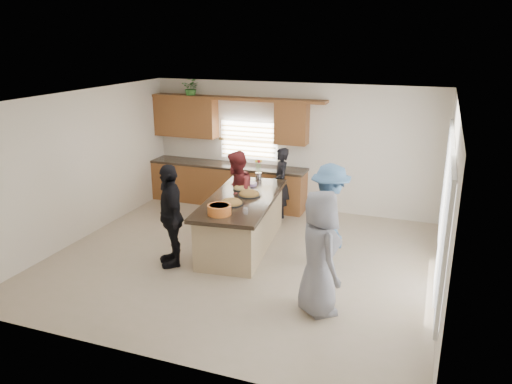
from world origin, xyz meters
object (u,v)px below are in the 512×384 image
at_px(woman_right_back, 330,216).
at_px(woman_right_front, 319,253).
at_px(island, 242,223).
at_px(woman_left_mid, 236,194).
at_px(salad_bowl, 219,209).
at_px(woman_left_front, 171,215).
at_px(woman_left_back, 281,183).

xyz_separation_m(woman_right_back, woman_right_front, (0.18, -1.51, 0.01)).
relative_size(island, woman_right_front, 1.57).
bearing_deg(island, woman_left_mid, 116.22).
bearing_deg(salad_bowl, woman_right_front, -23.39).
height_order(salad_bowl, woman_left_front, woman_left_front).
relative_size(woman_right_back, woman_right_front, 0.99).
bearing_deg(salad_bowl, woman_left_back, 85.90).
distance_m(woman_left_back, woman_left_front, 3.06).
bearing_deg(woman_left_mid, woman_left_back, 146.03).
bearing_deg(island, woman_left_back, 77.80).
bearing_deg(island, woman_right_front, -49.81).
relative_size(woman_left_front, woman_right_back, 0.99).
bearing_deg(woman_right_back, woman_right_front, 161.35).
height_order(woman_left_back, woman_right_back, woman_right_back).
xyz_separation_m(woman_left_front, woman_right_back, (2.51, 0.85, 0.01)).
xyz_separation_m(island, woman_left_mid, (-0.30, 0.48, 0.38)).
relative_size(woman_left_back, woman_left_front, 0.86).
height_order(salad_bowl, woman_left_back, woman_left_back).
height_order(woman_left_back, woman_left_mid, woman_left_mid).
bearing_deg(woman_left_front, woman_right_front, 38.78).
bearing_deg(woman_right_back, salad_bowl, 86.92).
bearing_deg(woman_right_back, woman_left_back, 10.61).
xyz_separation_m(woman_left_mid, woman_left_front, (-0.53, -1.59, 0.04)).
bearing_deg(salad_bowl, woman_left_mid, 101.57).
distance_m(island, woman_left_mid, 0.69).
xyz_separation_m(salad_bowl, woman_left_back, (0.20, 2.73, -0.28)).
height_order(salad_bowl, woman_left_mid, woman_left_mid).
relative_size(woman_left_mid, woman_left_front, 0.95).
bearing_deg(woman_left_front, salad_bowl, 62.78).
bearing_deg(woman_left_back, woman_right_front, -0.99).
xyz_separation_m(island, woman_right_back, (1.67, -0.26, 0.44)).
distance_m(island, woman_left_back, 1.81).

